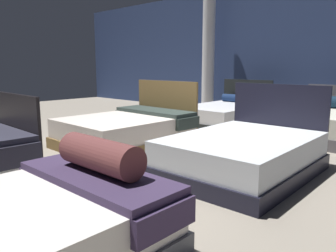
{
  "coord_description": "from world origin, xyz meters",
  "views": [
    {
      "loc": [
        3.24,
        -3.73,
        1.33
      ],
      "look_at": [
        -0.36,
        0.08,
        0.39
      ],
      "focal_mm": 35.79,
      "sensor_mm": 36.0,
      "label": 1
    }
  ],
  "objects_px": {
    "bed_1": "(18,235)",
    "bed_4": "(225,114)",
    "bed_5": "(326,124)",
    "bed_2": "(128,130)",
    "bed_3": "(243,154)",
    "support_pillar": "(208,51)"
  },
  "relations": [
    {
      "from": "bed_1",
      "to": "bed_4",
      "type": "distance_m",
      "value": 6.21
    },
    {
      "from": "bed_3",
      "to": "support_pillar",
      "type": "height_order",
      "value": "support_pillar"
    },
    {
      "from": "bed_3",
      "to": "support_pillar",
      "type": "xyz_separation_m",
      "value": [
        -3.82,
        4.36,
        1.5
      ]
    },
    {
      "from": "bed_4",
      "to": "support_pillar",
      "type": "height_order",
      "value": "support_pillar"
    },
    {
      "from": "bed_2",
      "to": "bed_5",
      "type": "bearing_deg",
      "value": 51.88
    },
    {
      "from": "bed_1",
      "to": "bed_3",
      "type": "bearing_deg",
      "value": 89.3
    },
    {
      "from": "bed_1",
      "to": "bed_3",
      "type": "xyz_separation_m",
      "value": [
        -0.01,
        2.79,
        -0.0
      ]
    },
    {
      "from": "bed_5",
      "to": "bed_1",
      "type": "bearing_deg",
      "value": -91.17
    },
    {
      "from": "support_pillar",
      "to": "bed_1",
      "type": "bearing_deg",
      "value": -61.85
    },
    {
      "from": "bed_3",
      "to": "support_pillar",
      "type": "relative_size",
      "value": 0.59
    },
    {
      "from": "bed_2",
      "to": "support_pillar",
      "type": "relative_size",
      "value": 0.59
    },
    {
      "from": "bed_2",
      "to": "bed_3",
      "type": "height_order",
      "value": "bed_3"
    },
    {
      "from": "bed_4",
      "to": "bed_5",
      "type": "xyz_separation_m",
      "value": [
        2.29,
        -0.1,
        0.04
      ]
    },
    {
      "from": "bed_3",
      "to": "bed_1",
      "type": "bearing_deg",
      "value": -91.75
    },
    {
      "from": "bed_1",
      "to": "bed_2",
      "type": "xyz_separation_m",
      "value": [
        -2.26,
        2.81,
        0.01
      ]
    },
    {
      "from": "bed_5",
      "to": "support_pillar",
      "type": "height_order",
      "value": "support_pillar"
    },
    {
      "from": "bed_4",
      "to": "bed_1",
      "type": "bearing_deg",
      "value": -69.42
    },
    {
      "from": "bed_1",
      "to": "bed_3",
      "type": "distance_m",
      "value": 2.79
    },
    {
      "from": "bed_3",
      "to": "bed_5",
      "type": "relative_size",
      "value": 1.02
    },
    {
      "from": "bed_4",
      "to": "bed_2",
      "type": "bearing_deg",
      "value": -90.6
    },
    {
      "from": "bed_3",
      "to": "support_pillar",
      "type": "distance_m",
      "value": 5.99
    },
    {
      "from": "bed_1",
      "to": "bed_4",
      "type": "height_order",
      "value": "bed_4"
    }
  ]
}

